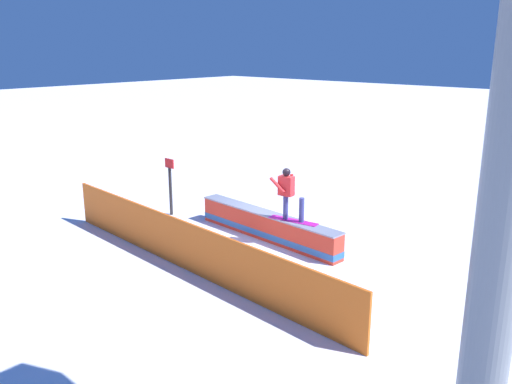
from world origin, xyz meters
TOP-DOWN VIEW (x-y plane):
  - ground_plane at (0.00, 0.00)m, footprint 120.00×120.00m
  - grind_box at (0.00, 0.00)m, footprint 5.14×0.86m
  - snowboarder at (-0.82, 0.09)m, footprint 1.46×0.55m
  - safety_fence at (0.00, 3.00)m, footprint 10.56×0.77m
  - trail_marker at (3.82, 0.40)m, footprint 0.40×0.10m

SIDE VIEW (x-z plane):
  - ground_plane at x=0.00m, z-range 0.00..0.00m
  - grind_box at x=0.00m, z-range -0.04..0.74m
  - safety_fence at x=0.00m, z-range 0.00..1.25m
  - trail_marker at x=3.82m, z-range 0.07..1.94m
  - snowboarder at x=-0.82m, z-range 0.84..2.27m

